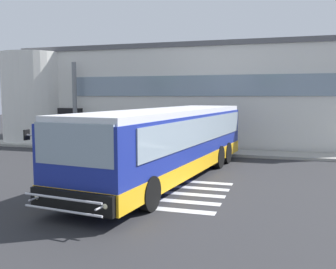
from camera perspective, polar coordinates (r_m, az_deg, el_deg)
ground_plane at (r=17.39m, az=-3.21°, el=-4.85°), size 80.00×90.00×0.02m
bay_paint_stripes at (r=12.87m, az=-1.24°, el=-8.61°), size 4.40×3.96×0.01m
terminal_building at (r=28.45m, az=3.55°, el=5.78°), size 23.84×13.80×6.39m
boarding_curb at (r=21.89m, az=1.11°, el=-2.40°), size 26.04×2.00×0.15m
entry_support_column at (r=24.93m, az=-13.82°, el=4.57°), size 0.28×0.28×5.17m
bus_main_foreground at (r=14.75m, az=0.22°, el=-1.48°), size 4.39×12.65×2.70m
passenger_near_column at (r=24.27m, az=-12.52°, el=0.74°), size 0.51×0.51×1.68m
passenger_by_doorway at (r=23.77m, az=-10.23°, el=0.60°), size 0.41×0.47×1.68m
passenger_at_curb_edge at (r=22.90m, az=-8.24°, el=0.44°), size 0.48×0.41×1.68m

